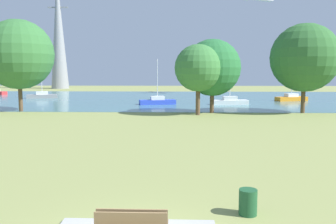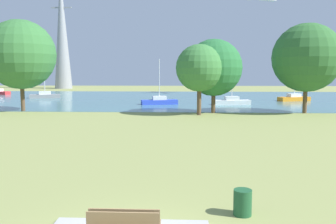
# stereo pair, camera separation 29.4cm
# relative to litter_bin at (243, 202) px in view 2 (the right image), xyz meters

# --- Properties ---
(ground_plane) EXTENTS (160.00, 160.00, 0.00)m
(ground_plane) POSITION_rel_litter_bin_xyz_m (-3.29, 19.72, -0.40)
(ground_plane) COLOR #8C9351
(litter_bin) EXTENTS (0.56, 0.56, 0.80)m
(litter_bin) POSITION_rel_litter_bin_xyz_m (0.00, 0.00, 0.00)
(litter_bin) COLOR #1E512D
(litter_bin) RESTS_ON ground
(water_surface) EXTENTS (140.00, 40.00, 0.02)m
(water_surface) POSITION_rel_litter_bin_xyz_m (-3.29, 47.72, -0.39)
(water_surface) COLOR teal
(water_surface) RESTS_ON ground
(sailboat_orange) EXTENTS (5.03, 2.99, 6.96)m
(sailboat_orange) POSITION_rel_litter_bin_xyz_m (14.45, 43.55, 0.06)
(sailboat_orange) COLOR orange
(sailboat_orange) RESTS_ON water_surface
(sailboat_gray) EXTENTS (5.03, 2.93, 6.64)m
(sailboat_gray) POSITION_rel_litter_bin_xyz_m (-24.81, 47.48, 0.06)
(sailboat_gray) COLOR gray
(sailboat_gray) RESTS_ON water_surface
(sailboat_white) EXTENTS (4.97, 2.22, 7.66)m
(sailboat_white) POSITION_rel_litter_bin_xyz_m (4.41, 37.07, 0.07)
(sailboat_white) COLOR white
(sailboat_white) RESTS_ON water_surface
(sailboat_blue) EXTENTS (5.02, 2.61, 6.00)m
(sailboat_blue) POSITION_rel_litter_bin_xyz_m (-5.19, 37.10, 0.05)
(sailboat_blue) COLOR blue
(sailboat_blue) RESTS_ON water_surface
(tree_east_near) EXTENTS (7.57, 7.57, 10.01)m
(tree_east_near) POSITION_rel_litter_bin_xyz_m (-19.74, 28.25, 5.82)
(tree_east_near) COLOR brown
(tree_east_near) RESTS_ON ground
(tree_west_near) EXTENTS (4.74, 4.74, 7.11)m
(tree_west_near) POSITION_rel_litter_bin_xyz_m (-0.34, 25.64, 4.32)
(tree_west_near) COLOR brown
(tree_west_near) RESTS_ON ground
(tree_west_far) EXTENTS (5.98, 5.98, 7.78)m
(tree_west_far) POSITION_rel_litter_bin_xyz_m (1.24, 27.55, 4.38)
(tree_west_far) COLOR brown
(tree_west_far) RESTS_ON ground
(tree_mid_shore) EXTENTS (7.15, 7.15, 9.39)m
(tree_mid_shore) POSITION_rel_litter_bin_xyz_m (10.89, 27.80, 5.41)
(tree_mid_shore) COLOR brown
(tree_mid_shore) RESTS_ON ground
(electricity_pylon) EXTENTS (6.40, 4.40, 29.22)m
(electricity_pylon) POSITION_rel_litter_bin_xyz_m (-33.05, 81.03, 14.23)
(electricity_pylon) COLOR gray
(electricity_pylon) RESTS_ON ground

